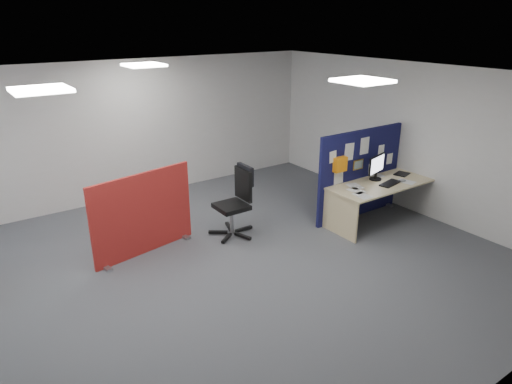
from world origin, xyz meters
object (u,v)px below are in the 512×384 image
main_desk (378,191)px  red_divider (143,214)px  navy_divider (359,174)px  office_chair (237,197)px  monitor_main (377,166)px

main_desk → red_divider: (-3.84, 1.22, 0.06)m
navy_divider → red_divider: size_ratio=1.15×
main_desk → office_chair: size_ratio=1.72×
red_divider → office_chair: size_ratio=1.46×
office_chair → monitor_main: bearing=-19.4°
main_desk → monitor_main: (0.05, 0.12, 0.41)m
main_desk → red_divider: bearing=162.3°
navy_divider → office_chair: size_ratio=1.69×
navy_divider → office_chair: navy_divider is taller
main_desk → monitor_main: size_ratio=3.95×
navy_divider → monitor_main: 0.34m
navy_divider → red_divider: (-3.72, 0.87, -0.18)m
office_chair → navy_divider: bearing=-15.3°
red_divider → office_chair: bearing=-20.4°
main_desk → red_divider: size_ratio=1.17×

